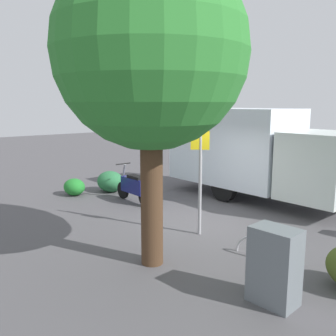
# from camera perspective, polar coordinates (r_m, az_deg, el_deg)

# --- Properties ---
(ground_plane) EXTENTS (60.00, 60.00, 0.00)m
(ground_plane) POSITION_cam_1_polar(r_m,az_deg,el_deg) (9.81, 5.48, -8.63)
(ground_plane) COLOR #4D4C4F
(box_truck_near) EXTENTS (7.78, 2.54, 2.97)m
(box_truck_near) POSITION_cam_1_polar(r_m,az_deg,el_deg) (12.20, 13.69, 2.69)
(box_truck_near) COLOR black
(box_truck_near) RESTS_ON ground
(motorcycle) EXTENTS (1.81, 0.55, 1.20)m
(motorcycle) POSITION_cam_1_polar(r_m,az_deg,el_deg) (11.71, -5.33, -2.89)
(motorcycle) COLOR black
(motorcycle) RESTS_ON ground
(stop_sign) EXTENTS (0.71, 0.33, 3.31)m
(stop_sign) POSITION_cam_1_polar(r_m,az_deg,el_deg) (8.55, 5.08, 3.80)
(stop_sign) COLOR #9E9EA3
(stop_sign) RESTS_ON ground
(street_tree) EXTENTS (3.57, 3.57, 5.83)m
(street_tree) POSITION_cam_1_polar(r_m,az_deg,el_deg) (6.90, -2.73, 17.39)
(street_tree) COLOR #47301E
(street_tree) RESTS_ON ground
(utility_cabinet) EXTENTS (0.77, 0.56, 1.24)m
(utility_cabinet) POSITION_cam_1_polar(r_m,az_deg,el_deg) (6.15, 16.27, -14.49)
(utility_cabinet) COLOR slate
(utility_cabinet) RESTS_ON ground
(bike_rack_hoop) EXTENTS (0.85, 0.17, 0.85)m
(bike_rack_hoop) POSITION_cam_1_polar(r_m,az_deg,el_deg) (8.03, 13.17, -13.20)
(bike_rack_hoop) COLOR #B7B7BC
(bike_rack_hoop) RESTS_ON ground
(shrub_mid_verge) EXTENTS (1.09, 0.89, 0.74)m
(shrub_mid_verge) POSITION_cam_1_polar(r_m,az_deg,el_deg) (13.28, -8.99, -2.08)
(shrub_mid_verge) COLOR #2A6E3F
(shrub_mid_verge) RESTS_ON ground
(shrub_by_tree) EXTENTS (0.85, 0.69, 0.58)m
(shrub_by_tree) POSITION_cam_1_polar(r_m,az_deg,el_deg) (13.04, -14.42, -2.88)
(shrub_by_tree) COLOR #227C2B
(shrub_by_tree) RESTS_ON ground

